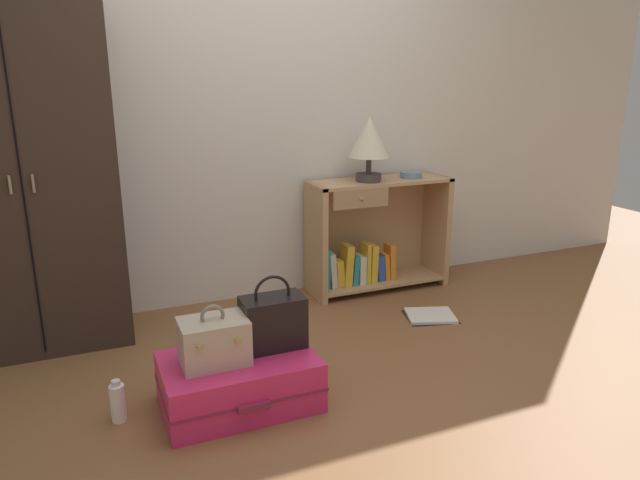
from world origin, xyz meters
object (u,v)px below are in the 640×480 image
bookshelf (372,238)px  handbag (273,321)px  wardrobe (25,176)px  open_book_on_floor (430,316)px  table_lamp (369,140)px  bowl (411,174)px  suitcase_large (239,382)px  train_case (214,341)px  bottle (118,402)px

bookshelf → handbag: (-1.08, -1.06, 0.00)m
wardrobe → open_book_on_floor: bearing=-14.0°
bookshelf → handbag: bookshelf is taller
wardrobe → table_lamp: 2.02m
bookshelf → wardrobe: bearing=-178.1°
bowl → table_lamp: bearing=-178.0°
suitcase_large → handbag: handbag is taller
wardrobe → table_lamp: (2.02, 0.03, 0.10)m
wardrobe → handbag: wardrobe is taller
suitcase_large → train_case: (-0.11, 0.00, 0.22)m
handbag → wardrobe: bearing=135.3°
wardrobe → handbag: bearing=-44.7°
bookshelf → handbag: bearing=-135.3°
wardrobe → open_book_on_floor: (2.17, -0.54, -0.93)m
table_lamp → bottle: size_ratio=2.16×
table_lamp → bowl: 0.41m
bottle → handbag: bearing=-2.9°
handbag → open_book_on_floor: (1.17, 0.45, -0.35)m
open_book_on_floor → bowl: bearing=73.1°
table_lamp → handbag: 1.59m
bowl → bottle: bowl is taller
train_case → handbag: handbag is taller
bowl → train_case: bearing=-146.4°
open_book_on_floor → handbag: bearing=-158.7°
bookshelf → bowl: size_ratio=6.39×
suitcase_large → train_case: size_ratio=2.38×
bookshelf → open_book_on_floor: size_ratio=2.73×
bowl → handbag: 1.75m
bowl → handbag: bearing=-142.4°
wardrobe → train_case: bearing=-55.4°
suitcase_large → train_case: 0.24m
bowl → open_book_on_floor: bowl is taller
suitcase_large → handbag: bearing=15.0°
bookshelf → table_lamp: table_lamp is taller
open_book_on_floor → suitcase_large: bearing=-159.6°
handbag → train_case: bearing=-170.7°
wardrobe → table_lamp: size_ratio=4.49×
table_lamp → train_case: (-1.30, -1.07, -0.70)m
bowl → wardrobe: bearing=-179.0°
bookshelf → train_case: bookshelf is taller
table_lamp → bowl: size_ratio=2.75×
table_lamp → open_book_on_floor: bearing=-74.9°
wardrobe → table_lamp: wardrobe is taller
table_lamp → train_case: bearing=-140.5°
bookshelf → suitcase_large: (-1.26, -1.11, -0.24)m
bowl → bookshelf: bearing=174.5°
bowl → suitcase_large: bowl is taller
suitcase_large → open_book_on_floor: suitcase_large is taller
handbag → bottle: size_ratio=1.80×
train_case → handbag: bearing=9.3°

